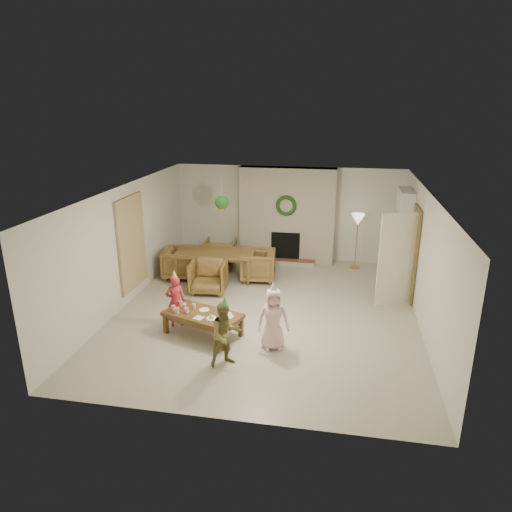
% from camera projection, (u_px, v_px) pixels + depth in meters
% --- Properties ---
extents(floor, '(7.00, 7.00, 0.00)m').
position_uv_depth(floor, '(267.00, 311.00, 9.62)').
color(floor, '#B7B29E').
rests_on(floor, ground).
extents(ceiling, '(7.00, 7.00, 0.00)m').
position_uv_depth(ceiling, '(268.00, 191.00, 8.82)').
color(ceiling, white).
rests_on(ceiling, wall_back).
extents(wall_back, '(7.00, 0.00, 7.00)m').
position_uv_depth(wall_back, '(288.00, 213.00, 12.48)').
color(wall_back, silver).
rests_on(wall_back, floor).
extents(wall_front, '(7.00, 0.00, 7.00)m').
position_uv_depth(wall_front, '(224.00, 338.00, 5.96)').
color(wall_front, silver).
rests_on(wall_front, floor).
extents(wall_left, '(0.00, 7.00, 7.00)m').
position_uv_depth(wall_left, '(126.00, 246.00, 9.73)').
color(wall_left, silver).
rests_on(wall_left, floor).
extents(wall_right, '(0.00, 7.00, 7.00)m').
position_uv_depth(wall_right, '(425.00, 263.00, 8.71)').
color(wall_right, silver).
rests_on(wall_right, floor).
extents(fireplace_mass, '(2.50, 0.40, 2.50)m').
position_uv_depth(fireplace_mass, '(287.00, 215.00, 12.30)').
color(fireplace_mass, '#591B17').
rests_on(fireplace_mass, floor).
extents(fireplace_hearth, '(1.60, 0.30, 0.12)m').
position_uv_depth(fireplace_hearth, '(284.00, 262.00, 12.35)').
color(fireplace_hearth, maroon).
rests_on(fireplace_hearth, floor).
extents(fireplace_firebox, '(0.75, 0.12, 0.75)m').
position_uv_depth(fireplace_firebox, '(285.00, 246.00, 12.38)').
color(fireplace_firebox, black).
rests_on(fireplace_firebox, floor).
extents(fireplace_wreath, '(0.54, 0.10, 0.54)m').
position_uv_depth(fireplace_wreath, '(286.00, 206.00, 11.99)').
color(fireplace_wreath, '#1A4018').
rests_on(fireplace_wreath, fireplace_mass).
extents(floor_lamp_base, '(0.27, 0.27, 0.03)m').
position_uv_depth(floor_lamp_base, '(355.00, 267.00, 12.10)').
color(floor_lamp_base, gold).
rests_on(floor_lamp_base, floor).
extents(floor_lamp_post, '(0.03, 0.03, 1.29)m').
position_uv_depth(floor_lamp_post, '(356.00, 243.00, 11.89)').
color(floor_lamp_post, gold).
rests_on(floor_lamp_post, floor).
extents(floor_lamp_shade, '(0.34, 0.34, 0.29)m').
position_uv_depth(floor_lamp_shade, '(358.00, 220.00, 11.69)').
color(floor_lamp_shade, beige).
rests_on(floor_lamp_shade, floor_lamp_post).
extents(bookshelf_carcass, '(0.30, 1.00, 2.20)m').
position_uv_depth(bookshelf_carcass, '(402.00, 236.00, 10.93)').
color(bookshelf_carcass, white).
rests_on(bookshelf_carcass, floor).
extents(bookshelf_shelf_a, '(0.30, 0.92, 0.03)m').
position_uv_depth(bookshelf_shelf_a, '(398.00, 262.00, 11.14)').
color(bookshelf_shelf_a, white).
rests_on(bookshelf_shelf_a, bookshelf_carcass).
extents(bookshelf_shelf_b, '(0.30, 0.92, 0.03)m').
position_uv_depth(bookshelf_shelf_b, '(400.00, 246.00, 11.01)').
color(bookshelf_shelf_b, white).
rests_on(bookshelf_shelf_b, bookshelf_carcass).
extents(bookshelf_shelf_c, '(0.30, 0.92, 0.03)m').
position_uv_depth(bookshelf_shelf_c, '(402.00, 230.00, 10.88)').
color(bookshelf_shelf_c, white).
rests_on(bookshelf_shelf_c, bookshelf_carcass).
extents(bookshelf_shelf_d, '(0.30, 0.92, 0.03)m').
position_uv_depth(bookshelf_shelf_d, '(403.00, 213.00, 10.76)').
color(bookshelf_shelf_d, white).
rests_on(bookshelf_shelf_d, bookshelf_carcass).
extents(books_row_lower, '(0.20, 0.40, 0.24)m').
position_uv_depth(books_row_lower, '(399.00, 259.00, 10.96)').
color(books_row_lower, maroon).
rests_on(books_row_lower, bookshelf_shelf_a).
extents(books_row_mid, '(0.20, 0.44, 0.24)m').
position_uv_depth(books_row_mid, '(400.00, 240.00, 11.02)').
color(books_row_mid, '#283B95').
rests_on(books_row_mid, bookshelf_shelf_b).
extents(books_row_upper, '(0.20, 0.36, 0.22)m').
position_uv_depth(books_row_upper, '(402.00, 226.00, 10.75)').
color(books_row_upper, '#C5852A').
rests_on(books_row_upper, bookshelf_shelf_c).
extents(door_frame, '(0.05, 0.86, 2.04)m').
position_uv_depth(door_frame, '(413.00, 254.00, 9.91)').
color(door_frame, brown).
rests_on(door_frame, floor).
extents(door_leaf, '(0.77, 0.32, 2.00)m').
position_uv_depth(door_leaf, '(397.00, 260.00, 9.62)').
color(door_leaf, beige).
rests_on(door_leaf, floor).
extents(curtain_panel, '(0.06, 1.20, 2.00)m').
position_uv_depth(curtain_panel, '(132.00, 243.00, 9.91)').
color(curtain_panel, '#C7BA8D').
rests_on(curtain_panel, wall_left).
extents(dining_table, '(1.99, 1.23, 0.67)m').
position_uv_depth(dining_table, '(215.00, 265.00, 11.28)').
color(dining_table, brown).
rests_on(dining_table, floor).
extents(dining_chair_near, '(0.86, 0.88, 0.74)m').
position_uv_depth(dining_chair_near, '(208.00, 276.00, 10.48)').
color(dining_chair_near, brown).
rests_on(dining_chair_near, floor).
extents(dining_chair_far, '(0.86, 0.88, 0.74)m').
position_uv_depth(dining_chair_far, '(220.00, 253.00, 12.05)').
color(dining_chair_far, brown).
rests_on(dining_chair_far, floor).
extents(dining_chair_left, '(0.88, 0.86, 0.74)m').
position_uv_depth(dining_chair_left, '(181.00, 263.00, 11.34)').
color(dining_chair_left, brown).
rests_on(dining_chair_left, floor).
extents(dining_chair_right, '(0.88, 0.86, 0.74)m').
position_uv_depth(dining_chair_right, '(258.00, 265.00, 11.18)').
color(dining_chair_right, brown).
rests_on(dining_chair_right, floor).
extents(hanging_plant_cord, '(0.01, 0.01, 0.70)m').
position_uv_depth(hanging_plant_cord, '(221.00, 192.00, 10.55)').
color(hanging_plant_cord, tan).
rests_on(hanging_plant_cord, ceiling).
extents(hanging_plant_pot, '(0.16, 0.16, 0.12)m').
position_uv_depth(hanging_plant_pot, '(222.00, 207.00, 10.67)').
color(hanging_plant_pot, '#A65035').
rests_on(hanging_plant_pot, hanging_plant_cord).
extents(hanging_plant_foliage, '(0.32, 0.32, 0.32)m').
position_uv_depth(hanging_plant_foliage, '(222.00, 202.00, 10.63)').
color(hanging_plant_foliage, '#194A18').
rests_on(hanging_plant_foliage, hanging_plant_pot).
extents(coffee_table_top, '(1.57, 1.13, 0.07)m').
position_uv_depth(coffee_table_top, '(203.00, 315.00, 8.53)').
color(coffee_table_top, brown).
rests_on(coffee_table_top, floor).
extents(coffee_table_apron, '(1.43, 0.99, 0.09)m').
position_uv_depth(coffee_table_apron, '(203.00, 319.00, 8.56)').
color(coffee_table_apron, brown).
rests_on(coffee_table_apron, floor).
extents(coffee_leg_fl, '(0.10, 0.10, 0.37)m').
position_uv_depth(coffee_leg_fl, '(166.00, 324.00, 8.66)').
color(coffee_leg_fl, brown).
rests_on(coffee_leg_fl, floor).
extents(coffee_leg_fr, '(0.10, 0.10, 0.37)m').
position_uv_depth(coffee_leg_fr, '(224.00, 340.00, 8.07)').
color(coffee_leg_fr, brown).
rests_on(coffee_leg_fr, floor).
extents(coffee_leg_bl, '(0.10, 0.10, 0.37)m').
position_uv_depth(coffee_leg_bl, '(185.00, 312.00, 9.14)').
color(coffee_leg_bl, brown).
rests_on(coffee_leg_bl, floor).
extents(coffee_leg_br, '(0.10, 0.10, 0.37)m').
position_uv_depth(coffee_leg_br, '(241.00, 327.00, 8.54)').
color(coffee_leg_br, brown).
rests_on(coffee_leg_br, floor).
extents(cup_a, '(0.10, 0.10, 0.10)m').
position_uv_depth(cup_a, '(173.00, 308.00, 8.62)').
color(cup_a, white).
rests_on(cup_a, coffee_table_top).
extents(cup_b, '(0.10, 0.10, 0.10)m').
position_uv_depth(cup_b, '(181.00, 304.00, 8.80)').
color(cup_b, white).
rests_on(cup_b, coffee_table_top).
extents(cup_c, '(0.10, 0.10, 0.10)m').
position_uv_depth(cup_c, '(177.00, 310.00, 8.52)').
color(cup_c, white).
rests_on(cup_c, coffee_table_top).
extents(cup_d, '(0.10, 0.10, 0.10)m').
position_uv_depth(cup_d, '(184.00, 306.00, 8.70)').
color(cup_d, white).
rests_on(cup_d, coffee_table_top).
extents(cup_e, '(0.10, 0.10, 0.10)m').
position_uv_depth(cup_e, '(187.00, 310.00, 8.52)').
color(cup_e, white).
rests_on(cup_e, coffee_table_top).
extents(cup_f, '(0.10, 0.10, 0.10)m').
position_uv_depth(cup_f, '(194.00, 306.00, 8.70)').
color(cup_f, white).
rests_on(cup_f, coffee_table_top).
extents(plate_a, '(0.25, 0.25, 0.01)m').
position_uv_depth(plate_a, '(204.00, 310.00, 8.65)').
color(plate_a, white).
rests_on(plate_a, coffee_table_top).
extents(plate_b, '(0.25, 0.25, 0.01)m').
position_uv_depth(plate_b, '(212.00, 319.00, 8.31)').
color(plate_b, white).
rests_on(plate_b, coffee_table_top).
extents(plate_c, '(0.25, 0.25, 0.01)m').
position_uv_depth(plate_c, '(228.00, 316.00, 8.38)').
color(plate_c, white).
rests_on(plate_c, coffee_table_top).
extents(food_scoop, '(0.10, 0.10, 0.08)m').
position_uv_depth(food_scoop, '(211.00, 316.00, 8.29)').
color(food_scoop, tan).
rests_on(food_scoop, plate_b).
extents(napkin_left, '(0.21, 0.21, 0.01)m').
position_uv_depth(napkin_left, '(199.00, 318.00, 8.33)').
color(napkin_left, '#EDAFBE').
rests_on(napkin_left, coffee_table_top).
extents(napkin_right, '(0.21, 0.21, 0.01)m').
position_uv_depth(napkin_right, '(226.00, 313.00, 8.51)').
color(napkin_right, '#EDAFBE').
rests_on(napkin_right, coffee_table_top).
extents(child_red, '(0.44, 0.38, 1.01)m').
position_uv_depth(child_red, '(176.00, 301.00, 8.86)').
color(child_red, '#AA242A').
rests_on(child_red, floor).
extents(party_hat_red, '(0.15, 0.15, 0.19)m').
position_uv_depth(party_hat_red, '(174.00, 274.00, 8.69)').
color(party_hat_red, gold).
rests_on(party_hat_red, child_red).
extents(child_plaid, '(0.67, 0.64, 1.09)m').
position_uv_depth(child_plaid, '(225.00, 334.00, 7.52)').
color(child_plaid, '#995E29').
rests_on(child_plaid, floor).
extents(party_hat_plaid, '(0.16, 0.16, 0.18)m').
position_uv_depth(party_hat_plaid, '(225.00, 301.00, 7.33)').
color(party_hat_plaid, '#4AAD4D').
rests_on(party_hat_plaid, child_plaid).
extents(child_pink, '(0.62, 0.48, 1.12)m').
position_uv_depth(child_pink, '(273.00, 319.00, 8.03)').
color(child_pink, '#F8C6CD').
rests_on(child_pink, floor).
extents(party_hat_pink, '(0.16, 0.16, 0.20)m').
position_uv_depth(party_hat_pink, '(274.00, 287.00, 7.84)').
color(party_hat_pink, silver).
rests_on(party_hat_pink, child_pink).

